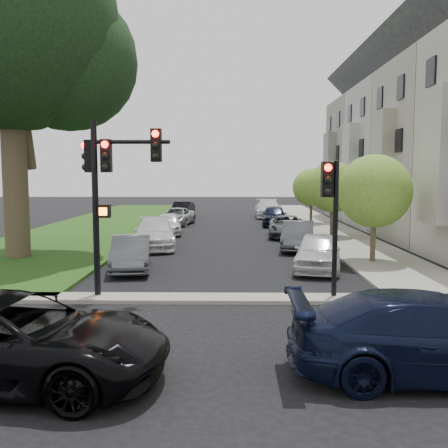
{
  "coord_description": "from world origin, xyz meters",
  "views": [
    {
      "loc": [
        0.26,
        -12.6,
        3.77
      ],
      "look_at": [
        0.0,
        5.0,
        2.0
      ],
      "focal_mm": 40.0,
      "sensor_mm": 36.0,
      "label": 1
    }
  ],
  "objects_px": {
    "car_parked_3": "(274,216)",
    "small_tree_a": "(374,191)",
    "small_tree_c": "(311,187)",
    "traffic_signal_main": "(109,177)",
    "eucalyptus": "(7,21)",
    "car_parked_9": "(182,209)",
    "car_parked_8": "(176,217)",
    "car_parked_6": "(155,234)",
    "small_tree_b": "(333,187)",
    "car_cross_near": "(9,339)",
    "car_parked_4": "(268,209)",
    "car_parked_1": "(298,236)",
    "car_parked_0": "(318,252)",
    "traffic_signal_secondary": "(331,204)",
    "car_parked_2": "(287,226)",
    "car_cross_far": "(435,336)",
    "car_parked_5": "(131,253)",
    "car_parked_7": "(168,224)"
  },
  "relations": [
    {
      "from": "traffic_signal_secondary",
      "to": "car_parked_4",
      "type": "height_order",
      "value": "traffic_signal_secondary"
    },
    {
      "from": "car_parked_0",
      "to": "small_tree_c",
      "type": "bearing_deg",
      "value": 93.44
    },
    {
      "from": "small_tree_a",
      "to": "car_cross_far",
      "type": "distance_m",
      "value": 12.2
    },
    {
      "from": "car_parked_3",
      "to": "car_parked_2",
      "type": "bearing_deg",
      "value": -85.33
    },
    {
      "from": "car_parked_1",
      "to": "car_parked_8",
      "type": "height_order",
      "value": "car_parked_1"
    },
    {
      "from": "small_tree_c",
      "to": "car_cross_far",
      "type": "xyz_separation_m",
      "value": [
        -2.18,
        -28.14,
        -2.01
      ]
    },
    {
      "from": "traffic_signal_main",
      "to": "car_parked_0",
      "type": "height_order",
      "value": "traffic_signal_main"
    },
    {
      "from": "small_tree_b",
      "to": "traffic_signal_secondary",
      "type": "bearing_deg",
      "value": -101.58
    },
    {
      "from": "traffic_signal_main",
      "to": "car_parked_9",
      "type": "distance_m",
      "value": 28.57
    },
    {
      "from": "car_cross_near",
      "to": "traffic_signal_main",
      "type": "bearing_deg",
      "value": 0.63
    },
    {
      "from": "small_tree_b",
      "to": "car_parked_4",
      "type": "distance_m",
      "value": 14.39
    },
    {
      "from": "small_tree_b",
      "to": "car_parked_0",
      "type": "height_order",
      "value": "small_tree_b"
    },
    {
      "from": "car_parked_1",
      "to": "car_cross_far",
      "type": "bearing_deg",
      "value": -78.8
    },
    {
      "from": "small_tree_a",
      "to": "traffic_signal_main",
      "type": "bearing_deg",
      "value": -148.09
    },
    {
      "from": "traffic_signal_main",
      "to": "car_parked_8",
      "type": "xyz_separation_m",
      "value": [
        -0.45,
        21.71,
        -3.03
      ]
    },
    {
      "from": "car_parked_1",
      "to": "car_parked_8",
      "type": "xyz_separation_m",
      "value": [
        -7.42,
        11.86,
        -0.07
      ]
    },
    {
      "from": "traffic_signal_main",
      "to": "car_parked_1",
      "type": "height_order",
      "value": "traffic_signal_main"
    },
    {
      "from": "eucalyptus",
      "to": "car_parked_9",
      "type": "distance_m",
      "value": 24.0
    },
    {
      "from": "small_tree_a",
      "to": "car_cross_near",
      "type": "bearing_deg",
      "value": -129.3
    },
    {
      "from": "small_tree_a",
      "to": "car_parked_6",
      "type": "bearing_deg",
      "value": 155.99
    },
    {
      "from": "small_tree_a",
      "to": "car_parked_5",
      "type": "xyz_separation_m",
      "value": [
        -9.86,
        -1.56,
        -2.37
      ]
    },
    {
      "from": "small_tree_a",
      "to": "car_cross_near",
      "type": "relative_size",
      "value": 0.79
    },
    {
      "from": "car_parked_0",
      "to": "car_parked_5",
      "type": "xyz_separation_m",
      "value": [
        -7.31,
        -0.13,
        -0.05
      ]
    },
    {
      "from": "car_parked_6",
      "to": "car_parked_5",
      "type": "bearing_deg",
      "value": -97.58
    },
    {
      "from": "traffic_signal_main",
      "to": "car_parked_3",
      "type": "height_order",
      "value": "traffic_signal_main"
    },
    {
      "from": "car_cross_near",
      "to": "car_parked_4",
      "type": "bearing_deg",
      "value": -7.76
    },
    {
      "from": "small_tree_a",
      "to": "car_parked_4",
      "type": "distance_m",
      "value": 22.79
    },
    {
      "from": "small_tree_b",
      "to": "car_parked_6",
      "type": "relative_size",
      "value": 0.88
    },
    {
      "from": "small_tree_c",
      "to": "small_tree_a",
      "type": "bearing_deg",
      "value": -90.0
    },
    {
      "from": "car_parked_3",
      "to": "small_tree_a",
      "type": "bearing_deg",
      "value": -76.75
    },
    {
      "from": "eucalyptus",
      "to": "small_tree_a",
      "type": "xyz_separation_m",
      "value": [
        15.53,
        -1.09,
        -7.21
      ]
    },
    {
      "from": "eucalyptus",
      "to": "small_tree_b",
      "type": "relative_size",
      "value": 3.33
    },
    {
      "from": "car_parked_0",
      "to": "car_parked_7",
      "type": "relative_size",
      "value": 1.07
    },
    {
      "from": "car_parked_9",
      "to": "car_parked_4",
      "type": "bearing_deg",
      "value": 7.27
    },
    {
      "from": "car_parked_0",
      "to": "car_cross_near",
      "type": "bearing_deg",
      "value": -112.96
    },
    {
      "from": "car_parked_0",
      "to": "car_parked_4",
      "type": "distance_m",
      "value": 23.94
    },
    {
      "from": "small_tree_a",
      "to": "car_parked_5",
      "type": "distance_m",
      "value": 10.26
    },
    {
      "from": "car_parked_2",
      "to": "small_tree_b",
      "type": "bearing_deg",
      "value": -3.36
    },
    {
      "from": "small_tree_c",
      "to": "traffic_signal_secondary",
      "type": "distance_m",
      "value": 22.56
    },
    {
      "from": "small_tree_c",
      "to": "traffic_signal_main",
      "type": "distance_m",
      "value": 24.3
    },
    {
      "from": "car_parked_0",
      "to": "car_parked_6",
      "type": "xyz_separation_m",
      "value": [
        -7.31,
        5.82,
        0.01
      ]
    },
    {
      "from": "traffic_signal_main",
      "to": "car_parked_4",
      "type": "relative_size",
      "value": 0.99
    },
    {
      "from": "car_parked_4",
      "to": "car_parked_6",
      "type": "distance_m",
      "value": 19.47
    },
    {
      "from": "car_cross_far",
      "to": "car_parked_7",
      "type": "height_order",
      "value": "car_cross_far"
    },
    {
      "from": "traffic_signal_secondary",
      "to": "car_parked_1",
      "type": "xyz_separation_m",
      "value": [
        0.37,
        9.89,
        -2.19
      ]
    },
    {
      "from": "traffic_signal_secondary",
      "to": "car_parked_1",
      "type": "relative_size",
      "value": 0.96
    },
    {
      "from": "car_cross_near",
      "to": "car_parked_4",
      "type": "xyz_separation_m",
      "value": [
        7.22,
        34.67,
        -0.02
      ]
    },
    {
      "from": "small_tree_b",
      "to": "car_parked_5",
      "type": "bearing_deg",
      "value": -134.28
    },
    {
      "from": "eucalyptus",
      "to": "car_parked_0",
      "type": "relative_size",
      "value": 3.51
    },
    {
      "from": "traffic_signal_secondary",
      "to": "car_parked_4",
      "type": "bearing_deg",
      "value": 89.49
    }
  ]
}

